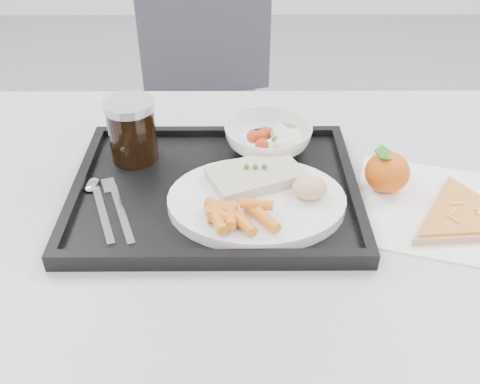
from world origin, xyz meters
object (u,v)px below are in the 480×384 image
Objects in this scene: tangerine at (387,172)px; salad_bowl at (268,138)px; cola_glass at (132,129)px; dinner_plate at (257,201)px; table at (256,235)px; pizza_slice at (466,216)px; tray at (216,190)px; chair at (206,89)px.

salad_bowl is at bearing 150.93° from tangerine.
cola_glass is 1.16× the size of tangerine.
tangerine is (0.19, -0.10, -0.00)m from salad_bowl.
table is at bearing 87.57° from dinner_plate.
pizza_slice is at bearing -8.92° from table.
tray is 4.83× the size of tangerine.
cola_glass is at bearing 152.04° from table.
salad_bowl is 0.21m from tangerine.
tray is at bearing 142.04° from dinner_plate.
salad_bowl reaches higher than pizza_slice.
tray is at bearing -85.66° from chair.
table is 2.67× the size of tray.
pizza_slice is at bearing -16.97° from cola_glass.
table is 3.88× the size of pizza_slice.
dinner_plate is 0.87× the size of pizza_slice.
dinner_plate is at bearing -164.16° from tangerine.
pizza_slice is at bearing -10.79° from tray.
pizza_slice is (0.38, -0.07, 0.00)m from tray.
tray is 0.28m from tangerine.
tray reaches higher than pizza_slice.
chair is at bearing 112.27° from tangerine.
tangerine is at bearing 141.85° from pizza_slice.
chair is 1.03m from pizza_slice.
chair reaches higher than salad_bowl.
salad_bowl is 0.49× the size of pizza_slice.
tangerine is (0.34, -0.82, 0.25)m from chair.
chair is at bearing 101.91° from salad_bowl.
cola_glass reaches higher than dinner_plate.
cola_glass reaches higher than tangerine.
chair is 6.11× the size of salad_bowl.
chair reaches higher than dinner_plate.
salad_bowl is (0.02, 0.14, 0.11)m from table.
dinner_plate reaches higher than tray.
tray is 0.18m from cola_glass.
salad_bowl is at bearing 6.62° from cola_glass.
tray is 2.96× the size of salad_bowl.
table is 0.10m from tray.
chair is 0.80m from cola_glass.
dinner_plate is 0.17m from salad_bowl.
table is 7.89× the size of salad_bowl.
chair is 0.92m from tangerine.
salad_bowl reaches higher than table.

